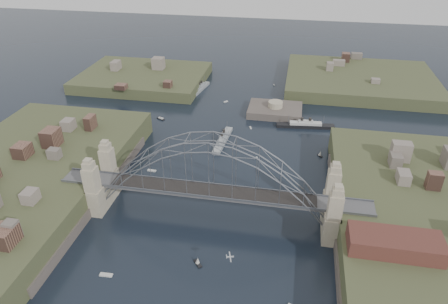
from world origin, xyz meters
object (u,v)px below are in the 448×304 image
Objects in this scene: ocean_liner at (305,125)px; fort_island at (275,114)px; naval_cruiser_far at (201,88)px; bridge at (211,179)px; naval_cruiser_near at (223,140)px; wharf_shed at (395,244)px.

fort_island is at bearing 140.38° from ocean_liner.
bridge is at bearing -74.72° from naval_cruiser_far.
bridge is 4.24× the size of naval_cruiser_near.
wharf_shed is at bearing -75.29° from ocean_liner.
fort_island is 16.53m from ocean_liner.
bridge is 43.70m from naval_cruiser_near.
bridge is 3.82× the size of fort_island.
naval_cruiser_near is 34.40m from ocean_liner.
naval_cruiser_near reaches higher than fort_island.
wharf_shed is (44.00, -14.00, -2.32)m from bridge.
wharf_shed is 1.01× the size of naval_cruiser_near.
wharf_shed is 1.19× the size of naval_cruiser_far.
wharf_shed is at bearing -69.15° from fort_island.
ocean_liner is at bearing 104.71° from wharf_shed.
wharf_shed reaches higher than naval_cruiser_far.
naval_cruiser_far is at bearing 105.28° from bridge.
bridge is 4.99× the size of naval_cruiser_far.
bridge reaches higher than wharf_shed.
naval_cruiser_far is (-68.67, 104.30, -9.12)m from wharf_shed.
fort_island is at bearing -28.96° from naval_cruiser_far.
bridge is 4.20× the size of wharf_shed.
wharf_shed is (32.00, -84.00, 10.34)m from fort_island.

